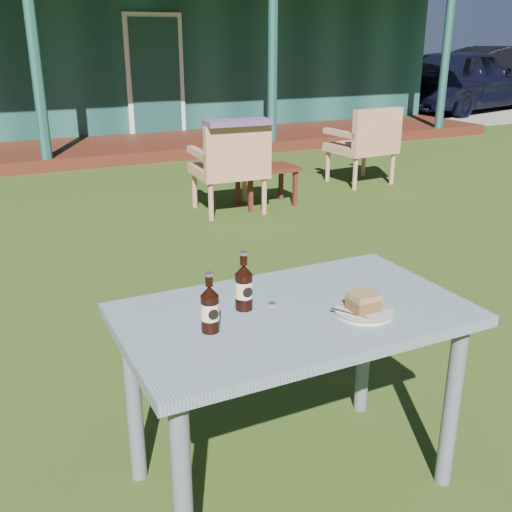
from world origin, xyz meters
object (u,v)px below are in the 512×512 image
cola_bottle_near (244,287)px  armchair_left (231,163)px  plate (364,311)px  armchair_right (366,141)px  cafe_table (293,336)px  car_far (509,75)px  cake_slice (363,301)px  cola_bottle_far (210,308)px  side_table (266,172)px  car_near (464,80)px

cola_bottle_near → armchair_left: (1.48, 3.47, -0.31)m
plate → armchair_right: size_ratio=0.23×
cafe_table → cola_bottle_near: (-0.15, 0.08, 0.19)m
car_far → armchair_left: size_ratio=5.03×
cafe_table → cake_slice: size_ratio=13.04×
cake_slice → armchair_right: (3.03, 4.14, -0.27)m
cola_bottle_far → armchair_right: bearing=48.7°
cola_bottle_near → armchair_left: 3.79m
side_table → plate: bearing=-112.4°
armchair_right → car_near: bearing=38.5°
car_near → cafe_table: car_near is taller
cake_slice → armchair_left: (1.13, 3.68, -0.28)m
cafe_table → side_table: cafe_table is taller
cafe_table → plate: bearing=-33.0°
cola_bottle_near → armchair_right: bearing=49.3°
cola_bottle_near → cola_bottle_far: 0.20m
car_near → cafe_table: bearing=119.3°
car_far → cake_slice: (-11.92, -10.18, 0.05)m
car_near → cola_bottle_far: bearing=118.5°
cafe_table → cake_slice: cake_slice is taller
car_far → cola_bottle_near: car_far is taller
car_far → plate: (-11.92, -10.18, 0.01)m
armchair_right → armchair_left: bearing=-166.4°
cola_bottle_far → cola_bottle_near: bearing=32.2°
cola_bottle_far → cafe_table: bearing=4.2°
cake_slice → armchair_left: 3.86m
cola_bottle_far → armchair_left: 3.95m
car_far → cafe_table: size_ratio=3.64×
cola_bottle_far → side_table: (2.08, 3.69, -0.46)m
armchair_right → side_table: armchair_right is taller
cafe_table → cola_bottle_near: cola_bottle_near is taller
cafe_table → plate: (0.20, -0.13, 0.11)m
cola_bottle_far → cake_slice: bearing=-11.5°
car_far → armchair_right: size_ratio=4.94×
armchair_right → cafe_table: bearing=-128.8°
car_far → cola_bottle_far: (-12.44, -10.07, 0.08)m
cola_bottle_far → armchair_left: (1.65, 3.58, -0.31)m
car_far → side_table: size_ratio=7.28×
plate → armchair_left: (1.13, 3.68, -0.24)m
car_near → plate: bearing=120.3°
side_table → cola_bottle_near: bearing=-118.1°
cola_bottle_far → side_table: cola_bottle_far is taller
cafe_table → cola_bottle_far: size_ratio=5.97×
plate → side_table: 4.12m
plate → cola_bottle_far: bearing=168.5°
car_far → armchair_right: car_far is taller
car_far → cola_bottle_near: bearing=135.9°
car_near → armchair_right: car_near is taller
car_far → cola_bottle_far: 16.01m
cake_slice → cola_bottle_near: size_ratio=0.44×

